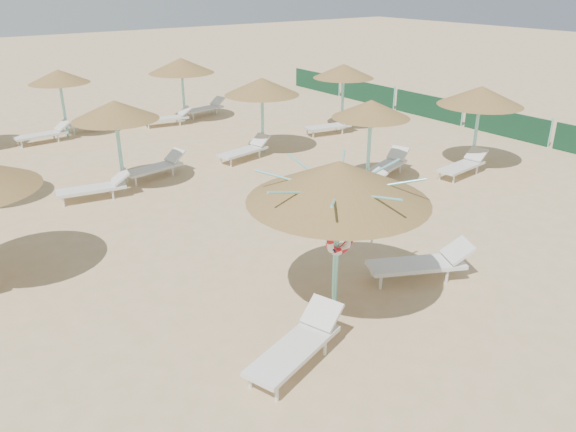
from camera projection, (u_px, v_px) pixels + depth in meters
ground at (334, 321)px, 10.51m from camera, size 120.00×120.00×0.00m
main_palapa at (339, 182)px, 9.92m from camera, size 3.33×3.33×2.98m
lounger_main_a at (298, 344)px, 9.25m from camera, size 2.18×1.27×0.76m
lounger_main_b at (423, 263)px, 11.83m from camera, size 2.26×1.55×0.80m
palapa_field at (163, 97)px, 18.29m from camera, size 18.17×14.69×2.72m
windbreak_fence at (429, 107)px, 25.27m from camera, size 0.08×19.84×1.10m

